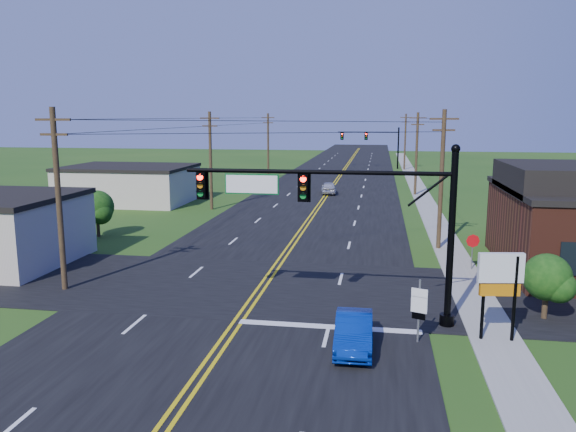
% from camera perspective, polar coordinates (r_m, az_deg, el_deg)
% --- Properties ---
extents(ground, '(260.00, 260.00, 0.00)m').
position_cam_1_polar(ground, '(18.09, -11.45, -18.31)').
color(ground, '#1F4614').
rests_on(ground, ground).
extents(road_main, '(16.00, 220.00, 0.04)m').
position_cam_1_polar(road_main, '(65.65, 4.09, 2.58)').
color(road_main, black).
rests_on(road_main, ground).
extents(road_cross, '(70.00, 10.00, 0.04)m').
position_cam_1_polar(road_cross, '(28.76, -2.95, -7.18)').
color(road_cross, black).
rests_on(road_cross, ground).
extents(sidewalk, '(2.00, 160.00, 0.08)m').
position_cam_1_polar(sidewalk, '(55.67, 13.95, 0.99)').
color(sidewalk, gray).
rests_on(sidewalk, ground).
extents(signal_mast_main, '(11.30, 0.60, 7.48)m').
position_cam_1_polar(signal_mast_main, '(23.19, 5.36, 0.62)').
color(signal_mast_main, black).
rests_on(signal_mast_main, ground).
extents(signal_mast_far, '(10.98, 0.60, 7.48)m').
position_cam_1_polar(signal_mast_far, '(94.92, 8.50, 7.54)').
color(signal_mast_far, black).
rests_on(signal_mast_far, ground).
extents(cream_bldg_far, '(12.20, 9.20, 3.70)m').
position_cam_1_polar(cream_bldg_far, '(58.78, -15.84, 3.15)').
color(cream_bldg_far, beige).
rests_on(cream_bldg_far, ground).
extents(utility_pole_left_a, '(1.80, 0.28, 9.00)m').
position_cam_1_polar(utility_pole_left_a, '(29.46, -22.29, 1.86)').
color(utility_pole_left_a, '#332517').
rests_on(utility_pole_left_a, ground).
extents(utility_pole_left_b, '(1.80, 0.28, 9.00)m').
position_cam_1_polar(utility_pole_left_b, '(52.29, -7.87, 5.78)').
color(utility_pole_left_b, '#332517').
rests_on(utility_pole_left_b, ground).
extents(utility_pole_left_c, '(1.80, 0.28, 9.00)m').
position_cam_1_polar(utility_pole_left_c, '(78.45, -2.03, 7.27)').
color(utility_pole_left_c, '#332517').
rests_on(utility_pole_left_c, ground).
extents(utility_pole_right_a, '(1.80, 0.28, 9.00)m').
position_cam_1_polar(utility_pole_right_a, '(37.23, 15.33, 3.82)').
color(utility_pole_right_a, '#332517').
rests_on(utility_pole_right_a, ground).
extents(utility_pole_right_b, '(1.80, 0.28, 9.00)m').
position_cam_1_polar(utility_pole_right_b, '(63.07, 12.93, 6.34)').
color(utility_pole_right_b, '#332517').
rests_on(utility_pole_right_b, ground).
extents(utility_pole_right_c, '(1.80, 0.28, 9.00)m').
position_cam_1_polar(utility_pole_right_c, '(92.99, 11.81, 7.50)').
color(utility_pole_right_c, '#332517').
rests_on(utility_pole_right_c, ground).
extents(tree_right_back, '(3.00, 3.00, 4.10)m').
position_cam_1_polar(tree_right_back, '(42.48, 22.99, 1.22)').
color(tree_right_back, '#332517').
rests_on(tree_right_back, ground).
extents(shrub_corner, '(2.00, 2.00, 2.86)m').
position_cam_1_polar(shrub_corner, '(26.22, 24.83, -5.67)').
color(shrub_corner, '#332517').
rests_on(shrub_corner, ground).
extents(tree_left, '(2.40, 2.40, 3.37)m').
position_cam_1_polar(tree_left, '(42.34, -18.84, 0.86)').
color(tree_left, '#332517').
rests_on(tree_left, ground).
extents(blue_car, '(1.44, 3.91, 1.28)m').
position_cam_1_polar(blue_car, '(21.40, 6.69, -11.67)').
color(blue_car, '#062993').
rests_on(blue_car, ground).
extents(distant_car, '(2.04, 4.15, 1.36)m').
position_cam_1_polar(distant_car, '(62.90, 4.17, 2.86)').
color(distant_car, silver).
rests_on(distant_car, ground).
extents(route_sign, '(0.60, 0.25, 2.51)m').
position_cam_1_polar(route_sign, '(22.04, 13.17, -8.94)').
color(route_sign, slate).
rests_on(route_sign, ground).
extents(stop_sign, '(0.74, 0.12, 2.08)m').
position_cam_1_polar(stop_sign, '(33.00, 18.25, -2.77)').
color(stop_sign, slate).
rests_on(stop_sign, ground).
extents(pylon_sign, '(1.72, 0.49, 3.50)m').
position_cam_1_polar(pylon_sign, '(22.76, 20.76, -5.85)').
color(pylon_sign, black).
rests_on(pylon_sign, ground).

